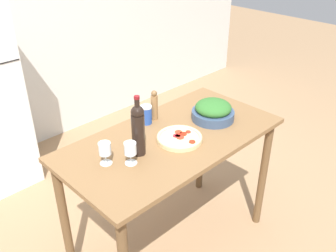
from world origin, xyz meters
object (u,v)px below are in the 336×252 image
object	(u,v)px
wine_glass_near	(130,150)
wine_glass_far	(105,150)
salad_bowl	(213,111)
salt_canister	(146,115)
homemade_pizza	(180,138)
wine_bottle	(138,128)
pepper_mill	(154,106)

from	to	relation	value
wine_glass_near	wine_glass_far	distance (m)	0.14
wine_glass_near	salad_bowl	size ratio (longest dim) A/B	0.47
salad_bowl	salt_canister	distance (m)	0.45
salad_bowl	homemade_pizza	world-z (taller)	salad_bowl
wine_bottle	homemade_pizza	size ratio (longest dim) A/B	1.31
wine_glass_far	pepper_mill	distance (m)	0.57
wine_glass_near	wine_glass_far	bearing A→B (deg)	136.23
salad_bowl	homemade_pizza	size ratio (longest dim) A/B	1.03
pepper_mill	homemade_pizza	bearing A→B (deg)	-103.28
wine_glass_far	salt_canister	bearing A→B (deg)	22.13
pepper_mill	wine_glass_near	bearing A→B (deg)	-146.84
salad_bowl	salt_canister	bearing A→B (deg)	142.85
salad_bowl	wine_bottle	bearing A→B (deg)	176.81
wine_glass_near	salt_canister	distance (m)	0.46
wine_glass_near	salad_bowl	world-z (taller)	salad_bowl
wine_glass_far	homemade_pizza	distance (m)	0.49
wine_glass_near	pepper_mill	bearing A→B (deg)	33.16
wine_glass_near	salt_canister	world-z (taller)	wine_glass_near
wine_glass_near	wine_bottle	bearing A→B (deg)	26.26
pepper_mill	salt_canister	bearing A→B (deg)	-176.13
wine_glass_near	salad_bowl	distance (m)	0.72
wine_glass_far	wine_glass_near	bearing A→B (deg)	-43.77
wine_bottle	wine_glass_near	world-z (taller)	wine_bottle
pepper_mill	salad_bowl	bearing A→B (deg)	-44.87
wine_glass_far	homemade_pizza	bearing A→B (deg)	-13.81
wine_glass_far	homemade_pizza	size ratio (longest dim) A/B	0.48
wine_glass_near	salt_canister	size ratio (longest dim) A/B	1.06
homemade_pizza	salt_canister	bearing A→B (deg)	91.31
wine_glass_near	pepper_mill	world-z (taller)	pepper_mill
wine_glass_far	salad_bowl	xyz separation A→B (m)	(0.82, -0.08, -0.03)
wine_bottle	wine_glass_far	world-z (taller)	wine_bottle
wine_glass_far	salad_bowl	bearing A→B (deg)	-5.75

